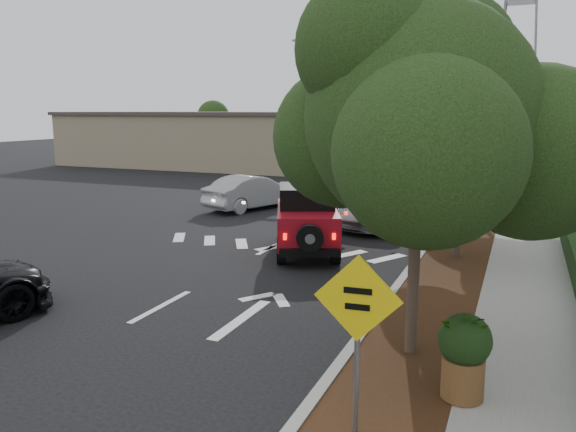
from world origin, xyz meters
The scene contains 18 objects.
ground centered at (0.00, 0.00, 0.00)m, with size 120.00×120.00×0.00m, color black.
curb centered at (4.60, 12.00, 0.07)m, with size 0.20×70.00×0.15m, color #9E9B93.
planting_strip centered at (5.60, 12.00, 0.06)m, with size 1.80×70.00×0.12m, color black.
sidewalk centered at (7.50, 12.00, 0.06)m, with size 2.00×70.00×0.12m, color gray.
hedge centered at (8.90, 12.00, 0.40)m, with size 0.80×70.00×0.80m, color black.
commercial_building centered at (-16.00, 30.00, 2.00)m, with size 22.00×12.00×4.00m, color gray.
transmission_tower centered at (6.00, 48.00, 0.00)m, with size 7.00×4.00×28.00m, color slate, non-canonical shape.
street_tree_near centered at (5.60, -0.50, 0.00)m, with size 3.80×3.80×5.92m, color black, non-canonical shape.
street_tree_mid centered at (5.60, 6.50, 0.00)m, with size 3.20×3.20×5.32m, color black, non-canonical shape.
street_tree_far centered at (5.60, 13.00, 0.00)m, with size 3.40×3.40×5.62m, color black, non-canonical shape.
light_pole_a centered at (-6.50, 26.00, 0.00)m, with size 2.00×0.22×9.00m, color slate, non-canonical shape.
light_pole_b centered at (-7.50, 38.00, 0.00)m, with size 2.00×0.22×9.00m, color slate, non-canonical shape.
red_jeep centered at (1.21, 5.88, 1.03)m, with size 3.05×4.15×2.03m.
silver_suv_ahead centered at (2.57, 10.77, 0.74)m, with size 2.44×5.30×1.47m, color #9B9EA2.
silver_sedan_oncoming centered at (-3.74, 12.13, 0.75)m, with size 1.58×4.53×1.49m, color #97999E.
parked_suv centered at (-10.08, 25.49, 0.77)m, with size 1.81×4.50×1.53m, color #AFB1B8.
speed_hump_sign centered at (5.40, -3.31, 1.67)m, with size 1.13×0.14×2.41m.
terracotta_planter centered at (6.60, -1.83, 0.91)m, with size 0.77×0.77×1.34m.
Camera 1 is at (7.19, -9.85, 4.28)m, focal length 35.00 mm.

